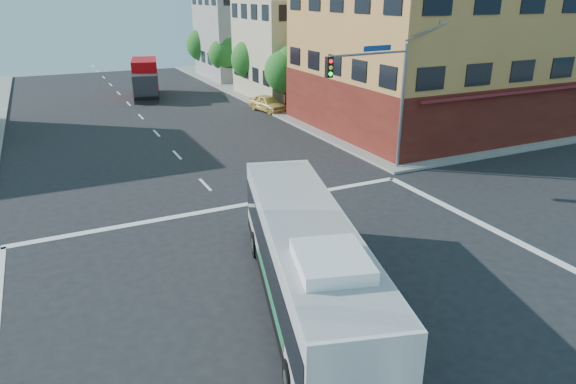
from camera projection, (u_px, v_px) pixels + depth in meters
name	position (u px, v px, depth m)	size (l,w,h in m)	color
ground	(327.00, 313.00, 16.23)	(120.00, 120.00, 0.00)	black
sidewalk_ne	(440.00, 80.00, 59.76)	(50.00, 50.00, 0.15)	gray
corner_building_ne	(441.00, 46.00, 37.72)	(18.10, 15.44, 14.00)	#B47940
building_east_near	(307.00, 49.00, 50.05)	(12.06, 10.06, 9.00)	tan
building_east_far	(253.00, 34.00, 61.66)	(12.06, 10.06, 10.00)	gray
signal_mast_ne	(379.00, 85.00, 27.03)	(7.91, 1.13, 8.07)	slate
street_tree_a	(287.00, 69.00, 43.24)	(3.60, 3.60, 5.53)	#362413
street_tree_b	(252.00, 57.00, 49.91)	(3.80, 3.80, 5.79)	#362413
street_tree_c	(225.00, 52.00, 56.75)	(3.40, 3.40, 5.29)	#362413
street_tree_d	(204.00, 43.00, 63.34)	(4.00, 4.00, 6.03)	#362413
transit_bus	(307.00, 262.00, 15.86)	(5.54, 11.92, 3.46)	black
box_truck	(146.00, 79.00, 50.06)	(3.74, 8.07, 3.50)	#28282E
parked_car	(267.00, 103.00, 44.12)	(1.62, 4.02, 1.37)	#E1BB5B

